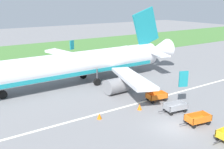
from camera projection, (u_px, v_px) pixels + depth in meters
name	position (u px, v px, depth m)	size (l,w,h in m)	color
ground_plane	(174.00, 128.00, 26.37)	(220.00, 220.00, 0.00)	slate
grass_strip	(30.00, 53.00, 63.57)	(220.00, 28.00, 0.06)	#477A38
apron_stripe	(130.00, 105.00, 31.99)	(120.00, 0.36, 0.01)	silver
airplane	(81.00, 64.00, 39.61)	(37.52, 30.30, 11.34)	silver
baggage_cart_third_in_row	(198.00, 119.00, 26.91)	(3.62, 1.81, 1.07)	orange
baggage_cart_fourth_in_row	(175.00, 107.00, 29.88)	(3.62, 1.79, 1.07)	gray
baggage_cart_far_end	(156.00, 97.00, 33.20)	(3.62, 1.77, 1.07)	orange
traffic_cone_near_plane	(140.00, 107.00, 30.60)	(0.55, 0.55, 0.72)	orange
traffic_cone_mid_apron	(99.00, 116.00, 28.23)	(0.51, 0.51, 0.67)	orange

